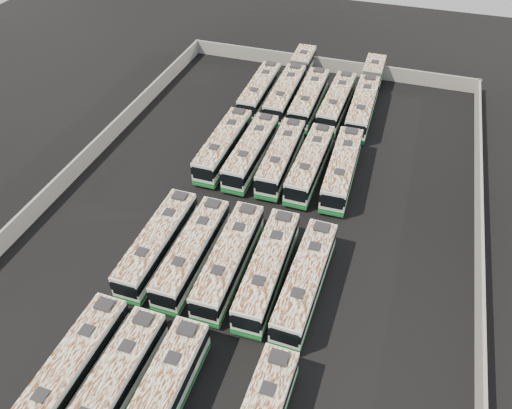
{
  "coord_description": "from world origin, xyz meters",
  "views": [
    {
      "loc": [
        12.25,
        -37.03,
        36.05
      ],
      "look_at": [
        -0.13,
        0.47,
        1.6
      ],
      "focal_mm": 35.0,
      "sensor_mm": 36.0,
      "label": 1
    }
  ],
  "objects_px": {
    "bus_midfront_center": "(229,259)",
    "bus_back_left": "(291,83)",
    "bus_front_far_left": "(70,372)",
    "bus_back_far_right": "(366,95)",
    "bus_midfront_far_right": "(305,281)",
    "bus_back_right": "(337,102)",
    "bus_midfront_far_left": "(158,243)",
    "bus_midback_far_left": "(224,145)",
    "bus_midfront_right": "(268,269)",
    "bus_midback_right": "(310,163)",
    "bus_front_left": "(111,390)",
    "bus_midback_far_right": "(342,168)",
    "bus_front_center": "(158,404)",
    "bus_midback_center": "(281,157)",
    "bus_back_far_left": "(260,90)",
    "bus_midback_left": "(251,152)",
    "bus_midfront_left": "(192,252)",
    "bus_back_center": "(309,99)"
  },
  "relations": [
    {
      "from": "bus_back_center",
      "to": "bus_midfront_right",
      "type": "bearing_deg",
      "value": -83.44
    },
    {
      "from": "bus_back_center",
      "to": "bus_midback_far_left",
      "type": "bearing_deg",
      "value": -116.97
    },
    {
      "from": "bus_midfront_far_left",
      "to": "bus_midfront_right",
      "type": "xyz_separation_m",
      "value": [
        10.99,
        0.13,
        0.04
      ]
    },
    {
      "from": "bus_midfront_far_left",
      "to": "bus_midfront_left",
      "type": "xyz_separation_m",
      "value": [
        3.61,
        -0.03,
        -0.01
      ]
    },
    {
      "from": "bus_midback_far_right",
      "to": "bus_back_far_right",
      "type": "xyz_separation_m",
      "value": [
        -0.02,
        17.93,
        0.02
      ]
    },
    {
      "from": "bus_midfront_far_right",
      "to": "bus_back_right",
      "type": "relative_size",
      "value": 1.01
    },
    {
      "from": "bus_midfront_center",
      "to": "bus_back_right",
      "type": "relative_size",
      "value": 1.01
    },
    {
      "from": "bus_front_left",
      "to": "bus_midback_far_left",
      "type": "xyz_separation_m",
      "value": [
        -3.51,
        32.08,
        0.01
      ]
    },
    {
      "from": "bus_midback_far_right",
      "to": "bus_midback_left",
      "type": "bearing_deg",
      "value": 178.88
    },
    {
      "from": "bus_midfront_far_left",
      "to": "bus_midback_far_left",
      "type": "relative_size",
      "value": 0.98
    },
    {
      "from": "bus_midfront_far_right",
      "to": "bus_midback_far_left",
      "type": "xyz_separation_m",
      "value": [
        -14.53,
        17.51,
        -0.0
      ]
    },
    {
      "from": "bus_front_left",
      "to": "bus_midback_right",
      "type": "relative_size",
      "value": 1.01
    },
    {
      "from": "bus_midfront_right",
      "to": "bus_midback_far_right",
      "type": "bearing_deg",
      "value": 77.01
    },
    {
      "from": "bus_midback_left",
      "to": "bus_midback_far_right",
      "type": "bearing_deg",
      "value": 1.0
    },
    {
      "from": "bus_midback_far_right",
      "to": "bus_midfront_center",
      "type": "bearing_deg",
      "value": -114.41
    },
    {
      "from": "bus_midfront_far_left",
      "to": "bus_back_left",
      "type": "height_order",
      "value": "bus_back_left"
    },
    {
      "from": "bus_front_left",
      "to": "bus_midfront_right",
      "type": "height_order",
      "value": "bus_midfront_right"
    },
    {
      "from": "bus_back_far_right",
      "to": "bus_midfront_center",
      "type": "bearing_deg",
      "value": -102.3
    },
    {
      "from": "bus_midfront_right",
      "to": "bus_midback_left",
      "type": "bearing_deg",
      "value": 112.01
    },
    {
      "from": "bus_front_far_left",
      "to": "bus_back_left",
      "type": "distance_m",
      "value": 49.89
    },
    {
      "from": "bus_front_center",
      "to": "bus_midback_far_left",
      "type": "distance_m",
      "value": 32.78
    },
    {
      "from": "bus_midfront_left",
      "to": "bus_back_far_right",
      "type": "height_order",
      "value": "bus_back_far_right"
    },
    {
      "from": "bus_front_left",
      "to": "bus_back_left",
      "type": "height_order",
      "value": "bus_back_left"
    },
    {
      "from": "bus_midback_right",
      "to": "bus_back_far_right",
      "type": "bearing_deg",
      "value": 79.5
    },
    {
      "from": "bus_front_far_left",
      "to": "bus_back_center",
      "type": "distance_m",
      "value": 46.57
    },
    {
      "from": "bus_front_center",
      "to": "bus_midback_far_left",
      "type": "relative_size",
      "value": 1.0
    },
    {
      "from": "bus_midback_right",
      "to": "bus_back_center",
      "type": "bearing_deg",
      "value": 105.07
    },
    {
      "from": "bus_front_center",
      "to": "bus_midback_center",
      "type": "height_order",
      "value": "bus_front_center"
    },
    {
      "from": "bus_midback_far_left",
      "to": "bus_midback_center",
      "type": "distance_m",
      "value": 7.26
    },
    {
      "from": "bus_midfront_center",
      "to": "bus_front_far_left",
      "type": "bearing_deg",
      "value": -117.86
    },
    {
      "from": "bus_midfront_far_left",
      "to": "bus_midback_far_left",
      "type": "bearing_deg",
      "value": 89.76
    },
    {
      "from": "bus_midfront_right",
      "to": "bus_midback_right",
      "type": "relative_size",
      "value": 1.02
    },
    {
      "from": "bus_back_center",
      "to": "bus_back_right",
      "type": "relative_size",
      "value": 1.02
    },
    {
      "from": "bus_front_far_left",
      "to": "bus_midback_left",
      "type": "distance_m",
      "value": 31.8
    },
    {
      "from": "bus_front_center",
      "to": "bus_back_far_left",
      "type": "relative_size",
      "value": 1.03
    },
    {
      "from": "bus_front_far_left",
      "to": "bus_midfront_center",
      "type": "distance_m",
      "value": 16.27
    },
    {
      "from": "bus_midback_left",
      "to": "bus_back_center",
      "type": "xyz_separation_m",
      "value": [
        3.54,
        14.41,
        0.03
      ]
    },
    {
      "from": "bus_back_far_left",
      "to": "bus_midback_far_left",
      "type": "bearing_deg",
      "value": -90.4
    },
    {
      "from": "bus_midfront_far_left",
      "to": "bus_midfront_far_right",
      "type": "distance_m",
      "value": 14.58
    },
    {
      "from": "bus_midback_left",
      "to": "bus_midback_center",
      "type": "height_order",
      "value": "bus_midback_left"
    },
    {
      "from": "bus_midback_left",
      "to": "bus_midback_center",
      "type": "relative_size",
      "value": 1.01
    },
    {
      "from": "bus_midfront_center",
      "to": "bus_back_left",
      "type": "relative_size",
      "value": 0.64
    },
    {
      "from": "bus_midback_center",
      "to": "bus_back_far_left",
      "type": "xyz_separation_m",
      "value": [
        -7.34,
        14.59,
        -0.01
      ]
    },
    {
      "from": "bus_midback_far_left",
      "to": "bus_midback_far_right",
      "type": "relative_size",
      "value": 0.99
    },
    {
      "from": "bus_midback_right",
      "to": "bus_midback_far_left",
      "type": "bearing_deg",
      "value": 179.31
    },
    {
      "from": "bus_midfront_far_right",
      "to": "bus_back_center",
      "type": "xyz_separation_m",
      "value": [
        -7.38,
        31.74,
        0.02
      ]
    },
    {
      "from": "bus_midfront_far_right",
      "to": "bus_back_right",
      "type": "distance_m",
      "value": 32.24
    },
    {
      "from": "bus_front_center",
      "to": "bus_back_far_left",
      "type": "bearing_deg",
      "value": 98.79
    },
    {
      "from": "bus_midfront_left",
      "to": "bus_midback_far_left",
      "type": "relative_size",
      "value": 0.98
    },
    {
      "from": "bus_midback_center",
      "to": "bus_midfront_right",
      "type": "bearing_deg",
      "value": -78.78
    }
  ]
}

